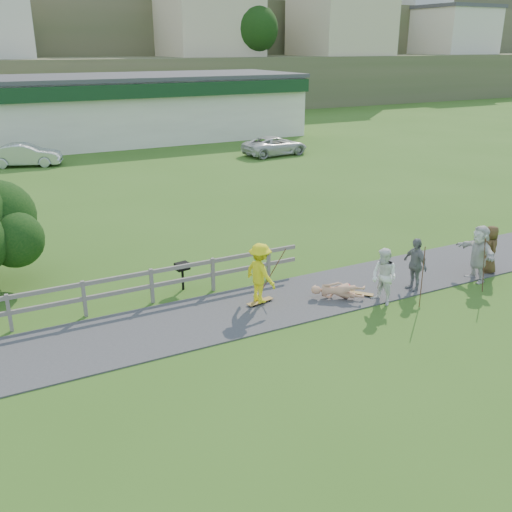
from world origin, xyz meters
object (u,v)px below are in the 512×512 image
object	(u,v)px
skater_rider	(260,276)
spectator_d	(479,253)
spectator_a	(384,277)
skater_fallen	(338,291)
bbq	(183,276)
spectator_c	(490,249)
car_white	(275,146)
spectator_b	(415,264)
car_silver	(25,155)

from	to	relation	value
skater_rider	spectator_d	size ratio (longest dim) A/B	0.96
skater_rider	spectator_a	size ratio (longest dim) A/B	1.05
skater_fallen	bbq	size ratio (longest dim) A/B	1.78
spectator_a	skater_rider	bearing A→B (deg)	-126.63
spectator_c	car_white	bearing A→B (deg)	-168.03
spectator_a	bbq	size ratio (longest dim) A/B	1.92
spectator_b	bbq	xyz separation A→B (m)	(-6.51, 3.40, -0.42)
spectator_b	car_white	xyz separation A→B (m)	(7.63, 22.73, -0.21)
spectator_d	bbq	world-z (taller)	spectator_d
skater_rider	spectator_b	bearing A→B (deg)	-117.66
skater_rider	bbq	bearing A→B (deg)	25.45
skater_fallen	car_silver	distance (m)	26.85
car_white	spectator_c	bearing A→B (deg)	164.11
skater_rider	spectator_a	distance (m)	3.70
skater_fallen	car_white	world-z (taller)	car_white
car_silver	bbq	bearing A→B (deg)	-157.60
spectator_c	spectator_a	bearing A→B (deg)	-63.26
spectator_a	spectator_c	distance (m)	4.83
skater_fallen	spectator_d	bearing A→B (deg)	-63.95
spectator_a	spectator_d	distance (m)	3.92
skater_rider	spectator_d	distance (m)	7.42
spectator_c	car_silver	xyz separation A→B (m)	(-11.83, 26.68, -0.11)
skater_fallen	spectator_a	xyz separation A→B (m)	(1.06, -0.84, 0.58)
spectator_c	car_silver	size ratio (longest dim) A/B	0.38
skater_rider	bbq	size ratio (longest dim) A/B	2.02
spectator_c	skater_fallen	bearing A→B (deg)	-72.12
skater_fallen	spectator_b	xyz separation A→B (m)	(2.58, -0.48, 0.58)
spectator_a	car_white	distance (m)	24.84
spectator_d	bbq	bearing A→B (deg)	-104.38
spectator_c	bbq	world-z (taller)	spectator_c
spectator_a	car_silver	distance (m)	27.91
car_silver	spectator_d	bearing A→B (deg)	-140.51
car_silver	spectator_b	bearing A→B (deg)	-144.81
spectator_d	car_silver	distance (m)	29.13
spectator_b	spectator_c	size ratio (longest dim) A/B	1.04
car_silver	car_white	xyz separation A→B (m)	(16.16, -3.92, -0.06)
skater_rider	spectator_c	xyz separation A→B (m)	(8.14, -1.30, -0.08)
skater_rider	skater_fallen	xyz separation A→B (m)	(2.26, -0.80, -0.62)
car_white	spectator_d	bearing A→B (deg)	162.12
spectator_d	spectator_c	bearing A→B (deg)	117.86
skater_fallen	car_silver	size ratio (longest dim) A/B	0.37
skater_fallen	spectator_a	size ratio (longest dim) A/B	0.93
skater_fallen	bbq	distance (m)	4.90
spectator_a	skater_fallen	bearing A→B (deg)	-138.78
car_silver	car_white	size ratio (longest dim) A/B	0.92
spectator_a	bbq	distance (m)	6.26
car_silver	bbq	xyz separation A→B (m)	(2.02, -23.26, -0.27)
spectator_b	car_silver	bearing A→B (deg)	-159.22
skater_fallen	car_white	distance (m)	24.49
car_silver	spectator_c	bearing A→B (deg)	-138.64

